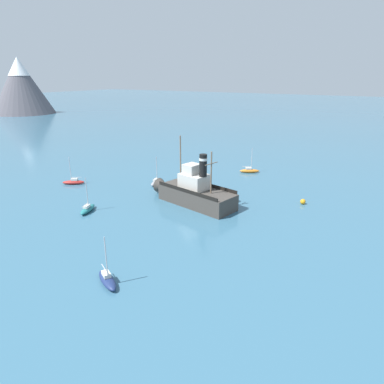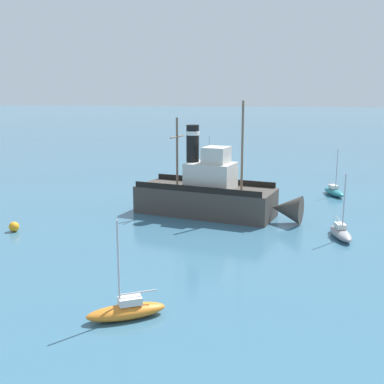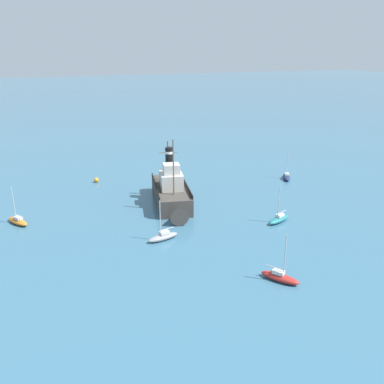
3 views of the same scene
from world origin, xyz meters
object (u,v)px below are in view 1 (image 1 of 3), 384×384
Objects in this scene: sailboat_grey at (156,182)px; sailboat_navy at (107,279)px; sailboat_teal at (88,209)px; mooring_buoy at (303,202)px; sailboat_red at (74,182)px; sailboat_orange at (249,171)px; old_tugboat at (194,192)px.

sailboat_grey is 1.00× the size of sailboat_navy.
sailboat_teal reaches higher than mooring_buoy.
sailboat_teal is 14.11m from sailboat_red.
sailboat_grey and sailboat_orange have the same top height.
mooring_buoy is (8.15, -14.12, -1.44)m from old_tugboat.
old_tugboat is 3.02× the size of sailboat_orange.
sailboat_navy reaches higher than mooring_buoy.
sailboat_teal is 18.76m from sailboat_navy.
sailboat_teal is at bearing 158.76° from sailboat_orange.
sailboat_orange is at bearing -45.95° from sailboat_red.
mooring_buoy is at bearing -73.63° from sailboat_red.
old_tugboat is 20.28m from sailboat_orange.
old_tugboat reaches higher than sailboat_grey.
old_tugboat is at bearing -114.45° from sailboat_grey.
sailboat_grey is 19.11m from sailboat_orange.
sailboat_teal is at bearing 52.43° from sailboat_navy.
old_tugboat reaches higher than sailboat_navy.
mooring_buoy is (-12.07, -13.35, -0.04)m from sailboat_orange.
sailboat_grey is 30.19m from sailboat_navy.
old_tugboat is 23.17m from sailboat_red.
sailboat_navy is (-21.92, -3.71, -1.40)m from old_tugboat.
old_tugboat is 3.02× the size of sailboat_grey.
sailboat_grey is at bearing 65.55° from old_tugboat.
sailboat_grey is at bearing -2.69° from sailboat_teal.
sailboat_teal and sailboat_grey have the same top height.
sailboat_red is 6.26× the size of mooring_buoy.
sailboat_red is 1.00× the size of sailboat_orange.
mooring_buoy is (10.89, -37.08, -0.04)m from sailboat_red.
sailboat_red is at bearing 120.90° from sailboat_grey.
sailboat_red is (-2.74, 22.96, -1.40)m from old_tugboat.
sailboat_orange is at bearing 47.88° from mooring_buoy.
sailboat_grey is 1.00× the size of sailboat_red.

